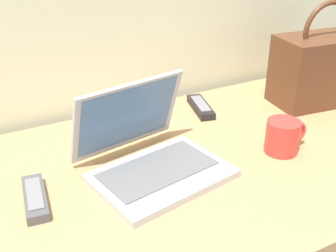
{
  "coord_description": "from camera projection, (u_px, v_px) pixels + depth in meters",
  "views": [
    {
      "loc": [
        -0.45,
        -0.78,
        0.61
      ],
      "look_at": [
        -0.03,
        0.0,
        0.15
      ],
      "focal_mm": 45.67,
      "sensor_mm": 36.0,
      "label": 1
    }
  ],
  "objects": [
    {
      "name": "remote_control_far",
      "position": [
        201.0,
        107.0,
        1.35
      ],
      "size": [
        0.08,
        0.17,
        0.02
      ],
      "color": "black",
      "rests_on": "desk"
    },
    {
      "name": "desk",
      "position": [
        179.0,
        171.0,
        1.07
      ],
      "size": [
        1.6,
        0.76,
        0.03
      ],
      "color": "tan",
      "rests_on": "ground"
    },
    {
      "name": "coffee_mug",
      "position": [
        283.0,
        136.0,
        1.11
      ],
      "size": [
        0.12,
        0.09,
        0.09
      ],
      "color": "red",
      "rests_on": "desk"
    },
    {
      "name": "handbag",
      "position": [
        321.0,
        68.0,
        1.37
      ],
      "size": [
        0.32,
        0.19,
        0.33
      ],
      "color": "#59331E",
      "rests_on": "desk"
    },
    {
      "name": "remote_control_near",
      "position": [
        35.0,
        198.0,
        0.93
      ],
      "size": [
        0.07,
        0.16,
        0.02
      ],
      "color": "#4C4C51",
      "rests_on": "desk"
    },
    {
      "name": "laptop",
      "position": [
        149.0,
        154.0,
        1.03
      ],
      "size": [
        0.35,
        0.33,
        0.21
      ],
      "color": "#B2B5BA",
      "rests_on": "desk"
    }
  ]
}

